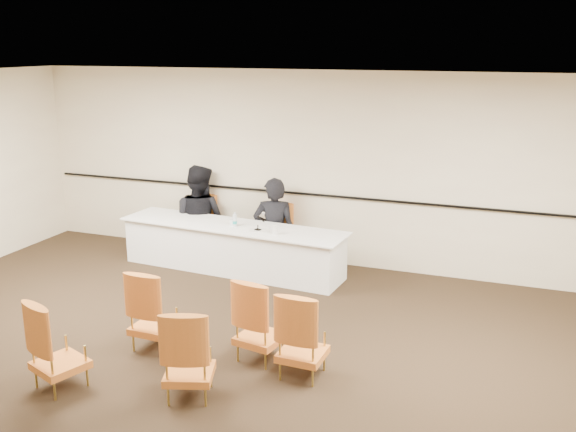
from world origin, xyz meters
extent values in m
plane|color=black|center=(0.00, 0.00, 0.00)|extent=(10.00, 10.00, 0.00)
plane|color=white|center=(0.00, 0.00, 3.00)|extent=(10.00, 10.00, 0.00)
cube|color=beige|center=(0.00, 4.00, 1.50)|extent=(10.00, 0.04, 3.00)
cube|color=black|center=(0.00, 3.96, 1.10)|extent=(9.80, 0.04, 0.03)
imported|color=black|center=(-0.70, 3.65, 0.47)|extent=(0.76, 0.60, 1.84)
imported|color=black|center=(-2.08, 3.76, 0.51)|extent=(0.97, 0.77, 1.93)
cube|color=silver|center=(-0.68, 3.03, 0.72)|extent=(0.35, 0.30, 0.00)
cylinder|color=silver|center=(-1.17, 3.11, 0.77)|extent=(0.07, 0.07, 0.10)
cylinder|color=silver|center=(-0.39, 2.93, 0.78)|extent=(0.11, 0.11, 0.13)
camera|label=1|loc=(2.89, -5.28, 3.38)|focal=40.00mm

